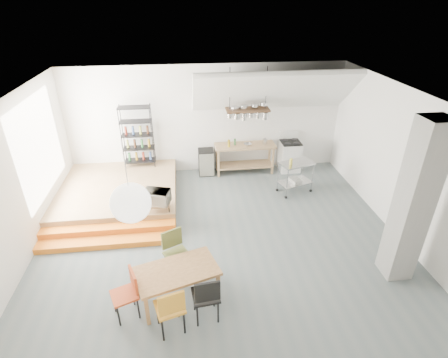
{
  "coord_description": "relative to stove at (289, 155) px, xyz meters",
  "views": [
    {
      "loc": [
        -0.69,
        -6.31,
        4.94
      ],
      "look_at": [
        0.18,
        0.8,
        1.07
      ],
      "focal_mm": 28.0,
      "sensor_mm": 36.0,
      "label": 1
    }
  ],
  "objects": [
    {
      "name": "floor",
      "position": [
        -2.5,
        -3.16,
        -0.48
      ],
      "size": [
        8.0,
        8.0,
        0.0
      ],
      "primitive_type": "plane",
      "color": "slate",
      "rests_on": "ground"
    },
    {
      "name": "wall_back",
      "position": [
        -2.5,
        0.34,
        1.12
      ],
      "size": [
        8.0,
        0.04,
        3.2
      ],
      "primitive_type": "cube",
      "color": "silver",
      "rests_on": "ground"
    },
    {
      "name": "wall_left",
      "position": [
        -6.5,
        -3.16,
        1.12
      ],
      "size": [
        0.04,
        7.0,
        3.2
      ],
      "primitive_type": "cube",
      "color": "silver",
      "rests_on": "ground"
    },
    {
      "name": "wall_right",
      "position": [
        1.5,
        -3.16,
        1.12
      ],
      "size": [
        0.04,
        7.0,
        3.2
      ],
      "primitive_type": "cube",
      "color": "silver",
      "rests_on": "ground"
    },
    {
      "name": "ceiling",
      "position": [
        -2.5,
        -3.16,
        2.72
      ],
      "size": [
        8.0,
        7.0,
        0.02
      ],
      "primitive_type": "cube",
      "color": "white",
      "rests_on": "wall_back"
    },
    {
      "name": "slope_ceiling",
      "position": [
        -0.7,
        -0.26,
        2.07
      ],
      "size": [
        4.4,
        1.44,
        1.32
      ],
      "primitive_type": "cube",
      "rotation": [
        -0.73,
        0.0,
        0.0
      ],
      "color": "white",
      "rests_on": "wall_back"
    },
    {
      "name": "window_pane",
      "position": [
        -6.48,
        -1.66,
        1.32
      ],
      "size": [
        0.02,
        2.5,
        2.2
      ],
      "primitive_type": "cube",
      "color": "white",
      "rests_on": "wall_left"
    },
    {
      "name": "platform",
      "position": [
        -5.0,
        -1.16,
        -0.28
      ],
      "size": [
        3.0,
        3.0,
        0.4
      ],
      "primitive_type": "cube",
      "color": "olive",
      "rests_on": "ground"
    },
    {
      "name": "step_lower",
      "position": [
        -5.0,
        -3.11,
        -0.41
      ],
      "size": [
        3.0,
        0.35,
        0.13
      ],
      "primitive_type": "cube",
      "color": "orange",
      "rests_on": "ground"
    },
    {
      "name": "step_upper",
      "position": [
        -5.0,
        -2.76,
        -0.35
      ],
      "size": [
        3.0,
        0.35,
        0.27
      ],
      "primitive_type": "cube",
      "color": "orange",
      "rests_on": "ground"
    },
    {
      "name": "concrete_column",
      "position": [
        0.8,
        -4.66,
        1.12
      ],
      "size": [
        0.5,
        0.5,
        3.2
      ],
      "primitive_type": "cube",
      "color": "gray",
      "rests_on": "ground"
    },
    {
      "name": "kitchen_counter",
      "position": [
        -1.4,
        -0.01,
        0.15
      ],
      "size": [
        1.8,
        0.6,
        0.91
      ],
      "color": "olive",
      "rests_on": "ground"
    },
    {
      "name": "stove",
      "position": [
        0.0,
        0.0,
        0.0
      ],
      "size": [
        0.6,
        0.6,
        1.18
      ],
      "color": "white",
      "rests_on": "ground"
    },
    {
      "name": "pot_rack",
      "position": [
        -1.37,
        -0.23,
        1.5
      ],
      "size": [
        1.2,
        0.5,
        1.43
      ],
      "color": "#44291B",
      "rests_on": "ceiling"
    },
    {
      "name": "wire_shelving",
      "position": [
        -4.5,
        0.04,
        0.85
      ],
      "size": [
        0.88,
        0.38,
        1.8
      ],
      "color": "black",
      "rests_on": "platform"
    },
    {
      "name": "microwave_shelf",
      "position": [
        -3.9,
        -2.41,
        0.07
      ],
      "size": [
        0.6,
        0.4,
        0.16
      ],
      "color": "olive",
      "rests_on": "platform"
    },
    {
      "name": "paper_lantern",
      "position": [
        -4.02,
        -5.0,
        1.72
      ],
      "size": [
        0.6,
        0.6,
        0.6
      ],
      "primitive_type": "sphere",
      "color": "white",
      "rests_on": "ceiling"
    },
    {
      "name": "dining_table",
      "position": [
        -3.45,
        -4.82,
        0.12
      ],
      "size": [
        1.58,
        1.17,
        0.67
      ],
      "rotation": [
        0.0,
        0.0,
        0.3
      ],
      "color": "brown",
      "rests_on": "ground"
    },
    {
      "name": "chair_mustard",
      "position": [
        -3.55,
        -5.54,
        0.09
      ],
      "size": [
        0.54,
        0.54,
        0.96
      ],
      "rotation": [
        0.0,
        0.0,
        3.42
      ],
      "color": "#BB7D20",
      "rests_on": "ground"
    },
    {
      "name": "chair_black",
      "position": [
        -2.98,
        -5.36,
        0.09
      ],
      "size": [
        0.48,
        0.48,
        0.95
      ],
      "rotation": [
        0.0,
        0.0,
        3.25
      ],
      "color": "black",
      "rests_on": "ground"
    },
    {
      "name": "chair_olive",
      "position": [
        -3.48,
        -4.15,
        0.09
      ],
      "size": [
        0.59,
        0.59,
        0.96
      ],
      "rotation": [
        0.0,
        0.0,
        0.47
      ],
      "color": "brown",
      "rests_on": "ground"
    },
    {
      "name": "chair_red",
      "position": [
        -4.26,
        -5.07,
        0.06
      ],
      "size": [
        0.54,
        0.54,
        0.91
      ],
      "rotation": [
        0.0,
        0.0,
        -1.2
      ],
      "color": "#BE421B",
      "rests_on": "ground"
    },
    {
      "name": "rolling_cart",
      "position": [
        -0.23,
        -1.34,
        0.1
      ],
      "size": [
        1.0,
        0.75,
        0.89
      ],
      "rotation": [
        0.0,
        0.0,
        0.32
      ],
      "color": "silver",
      "rests_on": "ground"
    },
    {
      "name": "mini_fridge",
      "position": [
        -2.57,
        0.04,
        -0.09
      ],
      "size": [
        0.46,
        0.46,
        0.78
      ],
      "primitive_type": "cube",
      "color": "black",
      "rests_on": "ground"
    },
    {
      "name": "microwave",
      "position": [
        -3.9,
        -2.41,
        0.25
      ],
      "size": [
        0.68,
        0.55,
        0.33
      ],
      "primitive_type": "imported",
      "rotation": [
        0.0,
        0.0,
        -0.29
      ],
      "color": "beige",
      "rests_on": "microwave_shelf"
    },
    {
      "name": "bowl",
      "position": [
        -1.33,
        -0.06,
        0.46
      ],
      "size": [
        0.28,
        0.28,
        0.06
      ],
      "primitive_type": "imported",
      "rotation": [
        0.0,
        0.0,
        0.26
      ],
      "color": "silver",
      "rests_on": "kitchen_counter"
    }
  ]
}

